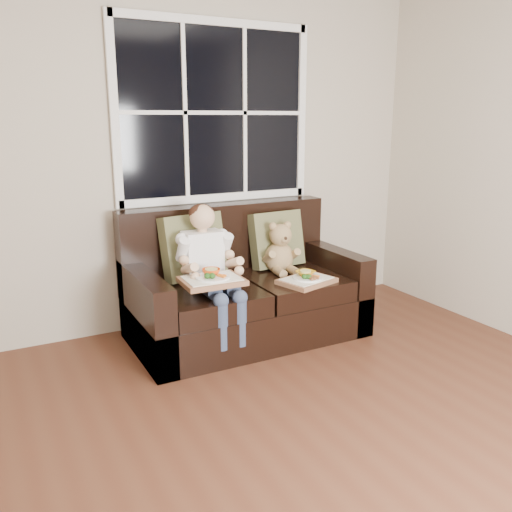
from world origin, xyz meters
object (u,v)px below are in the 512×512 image
loveseat (243,295)px  child (208,260)px  tray_left (212,279)px  tray_right (307,279)px  teddy_bear (280,251)px

loveseat → child: (-0.33, -0.12, 0.34)m
child → tray_left: child is taller
loveseat → child: bearing=-159.6°
tray_left → tray_right: size_ratio=0.94×
tray_right → loveseat: bearing=118.3°
teddy_bear → tray_left: (-0.71, -0.33, -0.04)m
loveseat → teddy_bear: 0.45m
teddy_bear → child: bearing=-164.0°
tray_left → tray_right: (0.73, -0.03, -0.10)m
child → tray_left: size_ratio=2.15×
tray_left → tray_right: tray_left is taller
teddy_bear → tray_right: (0.02, -0.36, -0.13)m
loveseat → child: size_ratio=1.90×
tray_left → child: bearing=75.0°
child → teddy_bear: (0.65, 0.12, -0.04)m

